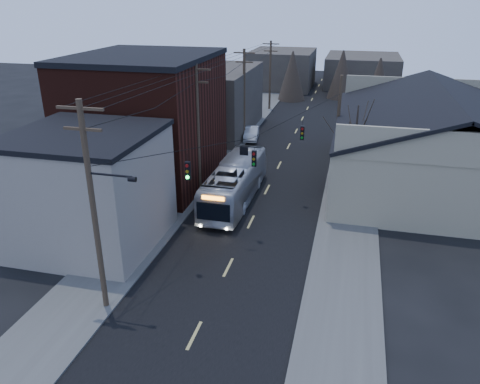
% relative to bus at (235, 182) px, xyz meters
% --- Properties ---
extents(ground, '(160.00, 160.00, 0.00)m').
position_rel_bus_xyz_m(ground, '(1.96, -17.19, -1.54)').
color(ground, black).
rests_on(ground, ground).
extents(road_surface, '(9.00, 110.00, 0.02)m').
position_rel_bus_xyz_m(road_surface, '(1.96, 12.81, -1.53)').
color(road_surface, black).
rests_on(road_surface, ground).
extents(sidewalk_left, '(4.00, 110.00, 0.12)m').
position_rel_bus_xyz_m(sidewalk_left, '(-4.54, 12.81, -1.48)').
color(sidewalk_left, '#474744').
rests_on(sidewalk_left, ground).
extents(sidewalk_right, '(4.00, 110.00, 0.12)m').
position_rel_bus_xyz_m(sidewalk_right, '(8.46, 12.81, -1.48)').
color(sidewalk_right, '#474744').
rests_on(sidewalk_right, ground).
extents(building_clapboard, '(8.00, 8.00, 7.00)m').
position_rel_bus_xyz_m(building_clapboard, '(-7.04, -8.19, 1.96)').
color(building_clapboard, gray).
rests_on(building_clapboard, ground).
extents(building_brick, '(10.00, 12.00, 10.00)m').
position_rel_bus_xyz_m(building_brick, '(-8.04, 2.81, 3.46)').
color(building_brick, black).
rests_on(building_brick, ground).
extents(building_left_far, '(9.00, 14.00, 7.00)m').
position_rel_bus_xyz_m(building_left_far, '(-7.54, 18.81, 1.96)').
color(building_left_far, '#37302C').
rests_on(building_left_far, ground).
extents(warehouse, '(16.16, 20.60, 7.73)m').
position_rel_bus_xyz_m(warehouse, '(14.96, 7.81, 1.16)').
color(warehouse, gray).
rests_on(warehouse, ground).
extents(building_far_left, '(10.00, 12.00, 6.00)m').
position_rel_bus_xyz_m(building_far_left, '(-4.04, 47.81, 1.46)').
color(building_far_left, '#37302C').
rests_on(building_far_left, ground).
extents(building_far_right, '(12.00, 14.00, 5.00)m').
position_rel_bus_xyz_m(building_far_right, '(8.96, 52.81, 0.96)').
color(building_far_right, '#37302C').
rests_on(building_far_right, ground).
extents(bare_tree, '(0.40, 0.40, 7.20)m').
position_rel_bus_xyz_m(bare_tree, '(8.46, 2.81, 2.06)').
color(bare_tree, black).
rests_on(bare_tree, ground).
extents(utility_lines, '(11.24, 45.28, 10.50)m').
position_rel_bus_xyz_m(utility_lines, '(-1.16, 6.95, 3.41)').
color(utility_lines, '#382B1E').
rests_on(utility_lines, ground).
extents(bus, '(2.66, 11.08, 3.08)m').
position_rel_bus_xyz_m(bus, '(0.00, 0.00, 0.00)').
color(bus, '#A7ABB3').
rests_on(bus, ground).
extents(parked_car, '(1.98, 4.25, 1.35)m').
position_rel_bus_xyz_m(parked_car, '(-2.34, 16.35, -0.87)').
color(parked_car, '#B8BCC1').
rests_on(parked_car, ground).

